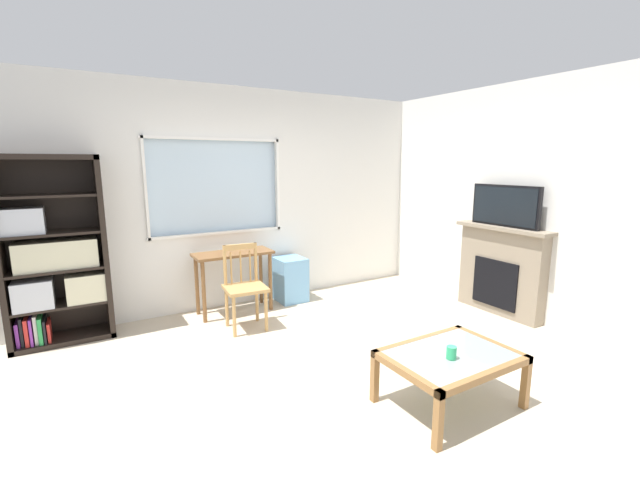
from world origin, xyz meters
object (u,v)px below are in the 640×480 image
object	(u,v)px
tv	(505,206)
bookshelf	(53,260)
wooden_chair	(244,286)
sippy_cup	(451,353)
fireplace	(501,270)
coffee_table	(450,361)
desk_under_window	(233,264)
plastic_drawer_unit	(290,279)

from	to	relation	value
tv	bookshelf	bearing A→B (deg)	158.62
bookshelf	wooden_chair	xyz separation A→B (m)	(1.70, -0.62, -0.36)
bookshelf	sippy_cup	size ratio (longest dim) A/B	20.40
bookshelf	sippy_cup	bearing A→B (deg)	-49.57
sippy_cup	bookshelf	bearing A→B (deg)	130.43
fireplace	coffee_table	world-z (taller)	fireplace
desk_under_window	sippy_cup	size ratio (longest dim) A/B	10.01
bookshelf	tv	size ratio (longest dim) A/B	2.20
wooden_chair	plastic_drawer_unit	world-z (taller)	wooden_chair
bookshelf	wooden_chair	bearing A→B (deg)	-20.12
bookshelf	desk_under_window	xyz separation A→B (m)	(1.77, -0.11, -0.24)
plastic_drawer_unit	bookshelf	bearing A→B (deg)	178.64
desk_under_window	sippy_cup	distance (m)	2.79
desk_under_window	coffee_table	xyz separation A→B (m)	(0.70, -2.66, -0.24)
desk_under_window	sippy_cup	bearing A→B (deg)	-76.71
desk_under_window	wooden_chair	size ratio (longest dim) A/B	1.00
sippy_cup	tv	bearing A→B (deg)	28.38
tv	sippy_cup	xyz separation A→B (m)	(-2.02, -1.09, -0.83)
bookshelf	coffee_table	size ratio (longest dim) A/B	1.97
bookshelf	tv	bearing A→B (deg)	-21.38
desk_under_window	plastic_drawer_unit	bearing A→B (deg)	3.76
bookshelf	tv	world-z (taller)	bookshelf
bookshelf	plastic_drawer_unit	distance (m)	2.59
wooden_chair	tv	xyz separation A→B (m)	(2.72, -1.11, 0.81)
bookshelf	plastic_drawer_unit	bearing A→B (deg)	-1.36
tv	wooden_chair	bearing A→B (deg)	157.84
desk_under_window	bookshelf	bearing A→B (deg)	176.43
plastic_drawer_unit	fireplace	size ratio (longest dim) A/B	0.50
plastic_drawer_unit	coffee_table	size ratio (longest dim) A/B	0.60
wooden_chair	coffee_table	size ratio (longest dim) A/B	0.96
wooden_chair	coffee_table	distance (m)	2.28
desk_under_window	fireplace	size ratio (longest dim) A/B	0.79
desk_under_window	tv	world-z (taller)	tv
bookshelf	plastic_drawer_unit	size ratio (longest dim) A/B	3.27
desk_under_window	sippy_cup	xyz separation A→B (m)	(0.64, -2.71, -0.14)
fireplace	sippy_cup	world-z (taller)	fireplace
tv	coffee_table	distance (m)	2.40
desk_under_window	wooden_chair	world-z (taller)	wooden_chair
wooden_chair	fireplace	world-z (taller)	fireplace
wooden_chair	coffee_table	xyz separation A→B (m)	(0.76, -2.14, -0.12)
plastic_drawer_unit	coffee_table	distance (m)	2.71
desk_under_window	tv	distance (m)	3.19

